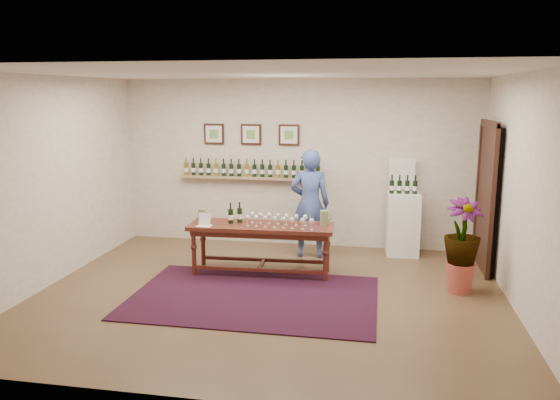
% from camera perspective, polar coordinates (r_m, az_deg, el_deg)
% --- Properties ---
extents(ground, '(6.00, 6.00, 0.00)m').
position_cam_1_polar(ground, '(7.14, -1.16, -9.92)').
color(ground, brown).
rests_on(ground, ground).
extents(room_shell, '(6.00, 6.00, 6.00)m').
position_cam_1_polar(room_shell, '(8.55, 15.37, 0.98)').
color(room_shell, beige).
rests_on(room_shell, ground).
extents(rug, '(3.11, 2.08, 0.02)m').
position_cam_1_polar(rug, '(7.07, -2.76, -10.09)').
color(rug, '#460C16').
rests_on(rug, ground).
extents(tasting_table, '(2.07, 0.73, 0.73)m').
position_cam_1_polar(tasting_table, '(7.79, -1.96, -3.36)').
color(tasting_table, '#431610').
rests_on(tasting_table, ground).
extents(table_glasses, '(1.22, 0.35, 0.17)m').
position_cam_1_polar(table_glasses, '(7.66, -0.41, -2.11)').
color(table_glasses, silver).
rests_on(table_glasses, tasting_table).
extents(table_bottles, '(0.27, 0.15, 0.29)m').
position_cam_1_polar(table_bottles, '(7.85, -4.71, -1.38)').
color(table_bottles, black).
rests_on(table_bottles, tasting_table).
extents(pitcher_left, '(0.14, 0.14, 0.20)m').
position_cam_1_polar(pitcher_left, '(7.93, -8.13, -1.63)').
color(pitcher_left, '#6C7B4C').
rests_on(pitcher_left, tasting_table).
extents(pitcher_right, '(0.14, 0.14, 0.21)m').
position_cam_1_polar(pitcher_right, '(7.72, 4.64, -1.88)').
color(pitcher_right, '#6C7B4C').
rests_on(pitcher_right, tasting_table).
extents(menu_card, '(0.21, 0.16, 0.18)m').
position_cam_1_polar(menu_card, '(7.75, -7.88, -2.01)').
color(menu_card, silver).
rests_on(menu_card, tasting_table).
extents(display_pedestal, '(0.53, 0.53, 1.01)m').
position_cam_1_polar(display_pedestal, '(8.98, 12.71, -2.44)').
color(display_pedestal, white).
rests_on(display_pedestal, ground).
extents(pedestal_bottles, '(0.31, 0.10, 0.31)m').
position_cam_1_polar(pedestal_bottles, '(8.79, 12.77, 1.63)').
color(pedestal_bottles, black).
rests_on(pedestal_bottles, display_pedestal).
extents(info_sign, '(0.42, 0.04, 0.57)m').
position_cam_1_polar(info_sign, '(8.99, 12.63, 2.69)').
color(info_sign, silver).
rests_on(info_sign, display_pedestal).
extents(potted_plant, '(0.71, 0.71, 1.07)m').
position_cam_1_polar(potted_plant, '(7.44, 18.46, -4.56)').
color(potted_plant, '#AD4639').
rests_on(potted_plant, ground).
extents(person, '(0.66, 0.47, 1.72)m').
position_cam_1_polar(person, '(8.57, 3.13, -0.39)').
color(person, '#3B4E8D').
rests_on(person, ground).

